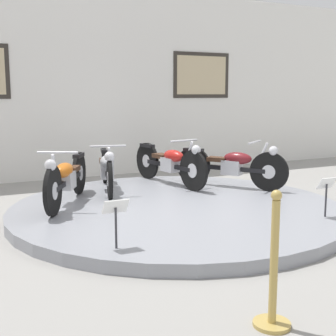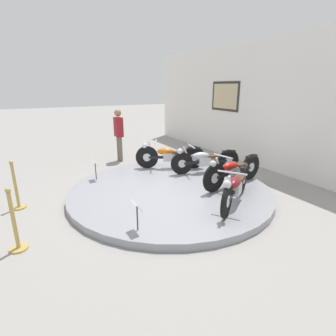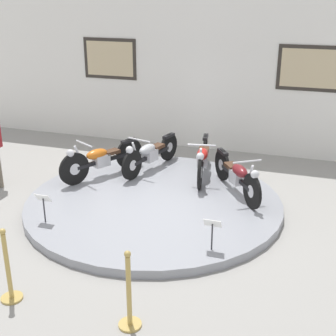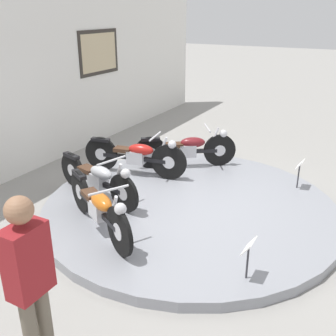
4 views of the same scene
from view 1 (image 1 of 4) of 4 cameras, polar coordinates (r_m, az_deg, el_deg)
ground_plane at (r=6.63m, az=1.13°, el=-5.73°), size 60.00×60.00×0.00m
display_platform at (r=6.61m, az=1.13°, el=-5.13°), size 4.65×4.65×0.15m
back_wall at (r=9.77m, az=-8.70°, el=10.22°), size 14.00×0.22×3.81m
motorcycle_orange at (r=6.70m, az=-12.29°, el=-1.09°), size 1.03×1.77×0.80m
motorcycle_silver at (r=7.54m, az=-7.46°, el=0.03°), size 0.65×1.91×0.78m
motorcycle_red at (r=7.97m, az=0.28°, el=0.74°), size 0.54×1.99×0.81m
motorcycle_maroon at (r=7.82m, az=7.81°, el=0.41°), size 1.16×1.67×0.79m
info_placard_front_left at (r=4.72m, az=-6.39°, el=-5.47°), size 0.26×0.11×0.51m
info_placard_front_centre at (r=6.22m, az=18.76°, el=-2.36°), size 0.26×0.11×0.51m
stanchion_post_left_of_entry at (r=3.57m, az=12.72°, el=-13.36°), size 0.28×0.28×1.02m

